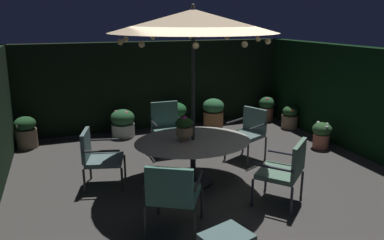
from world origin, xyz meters
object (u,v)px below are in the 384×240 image
patio_umbrella (193,21)px  patio_chair_east (286,168)px  potted_plant_back_left (176,115)px  patio_dining_table (193,147)px  potted_plant_left_near (26,132)px  potted_plant_right_near (322,134)px  patio_chair_northeast (173,192)px  ottoman_footrest (227,239)px  potted_plant_left_far (213,113)px  patio_chair_south (167,124)px  patio_chair_north (98,155)px  patio_chair_southeast (249,130)px  potted_plant_front_corner (267,108)px  centerpiece_planter (184,127)px  potted_plant_back_right (123,123)px  potted_plant_back_center (290,117)px

patio_umbrella → patio_chair_east: size_ratio=2.93×
patio_umbrella → potted_plant_back_left: size_ratio=4.16×
patio_dining_table → potted_plant_left_near: size_ratio=2.85×
patio_umbrella → potted_plant_right_near: patio_umbrella is taller
patio_chair_northeast → potted_plant_right_near: patio_chair_northeast is taller
ottoman_footrest → potted_plant_left_far: 5.23m
patio_chair_south → patio_dining_table: bearing=-90.1°
patio_chair_north → patio_chair_south: patio_chair_south is taller
patio_chair_north → patio_chair_southeast: (2.84, 0.25, 0.04)m
ottoman_footrest → potted_plant_front_corner: bearing=54.6°
centerpiece_planter → potted_plant_back_right: centerpiece_planter is taller
patio_chair_east → potted_plant_right_near: bearing=40.2°
ottoman_footrest → potted_plant_right_near: size_ratio=1.10×
patio_chair_southeast → potted_plant_left_near: size_ratio=1.45×
potted_plant_back_left → potted_plant_right_near: (2.44, -2.25, -0.06)m
potted_plant_left_near → potted_plant_left_far: (4.22, -0.01, 0.04)m
ottoman_footrest → potted_plant_back_right: potted_plant_back_right is taller
patio_chair_north → potted_plant_front_corner: patio_chair_north is taller
ottoman_footrest → patio_umbrella: bearing=79.2°
ottoman_footrest → potted_plant_front_corner: (3.53, 4.97, 0.02)m
patio_chair_southeast → potted_plant_back_center: 2.39m
patio_chair_east → potted_plant_left_near: (-3.66, 3.90, -0.21)m
patio_chair_southeast → patio_chair_south: (-1.37, 0.89, 0.00)m
patio_umbrella → potted_plant_left_far: (1.55, 2.74, -2.19)m
centerpiece_planter → potted_plant_back_left: bearing=75.0°
patio_dining_table → potted_plant_right_near: patio_dining_table is taller
potted_plant_left_near → ottoman_footrest: bearing=-65.0°
patio_chair_north → potted_plant_back_left: 3.24m
patio_chair_north → potted_plant_left_far: patio_chair_north is taller
centerpiece_planter → patio_chair_east: centerpiece_planter is taller
centerpiece_planter → patio_chair_northeast: 1.50m
potted_plant_back_left → potted_plant_left_far: bearing=-6.9°
ottoman_footrest → potted_plant_back_right: (-0.26, 4.91, -0.00)m
ottoman_footrest → potted_plant_left_far: potted_plant_left_far is taller
patio_umbrella → potted_plant_right_near: 3.86m
patio_chair_north → patio_chair_southeast: size_ratio=0.96×
ottoman_footrest → potted_plant_back_left: 5.07m
patio_dining_table → potted_plant_back_right: (-0.66, 2.80, -0.29)m
potted_plant_back_left → patio_chair_south: bearing=-114.8°
patio_dining_table → patio_umbrella: (-0.00, -0.00, 1.96)m
patio_dining_table → patio_chair_southeast: patio_chair_southeast is taller
centerpiece_planter → potted_plant_back_center: size_ratio=0.75×
potted_plant_left_near → centerpiece_planter: bearing=-47.4°
patio_dining_table → patio_umbrella: bearing=-168.6°
potted_plant_left_near → potted_plant_front_corner: 5.80m
potted_plant_back_center → potted_plant_right_near: size_ratio=1.01×
patio_chair_southeast → potted_plant_front_corner: 2.85m
patio_chair_southeast → potted_plant_back_left: (-0.75, 2.22, -0.20)m
patio_dining_table → patio_umbrella: size_ratio=0.67×
patio_chair_northeast → potted_plant_front_corner: (3.88, 4.17, -0.22)m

